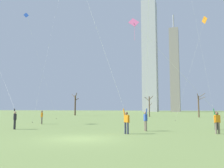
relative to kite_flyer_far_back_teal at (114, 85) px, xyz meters
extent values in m
plane|color=#7A934C|center=(-0.96, -3.77, -3.69)|extent=(400.00, 400.00, 0.00)
cylinder|color=#33384C|center=(1.10, -0.18, -3.27)|extent=(0.14, 0.14, 0.85)
cylinder|color=#33384C|center=(0.88, -0.12, -3.27)|extent=(0.14, 0.14, 0.85)
cube|color=orange|center=(0.99, -0.15, -2.57)|extent=(0.38, 0.29, 0.54)
sphere|color=brown|center=(0.99, -0.15, -2.18)|extent=(0.22, 0.22, 0.22)
cylinder|color=orange|center=(1.19, -0.21, -2.61)|extent=(0.09, 0.09, 0.55)
cylinder|color=orange|center=(0.79, -0.10, -2.10)|extent=(0.22, 0.14, 0.56)
cylinder|color=silver|center=(-1.70, 0.28, 4.94)|extent=(4.99, 0.76, 13.57)
cylinder|color=#726656|center=(1.85, 2.57, -3.27)|extent=(0.14, 0.14, 0.85)
cylinder|color=#726656|center=(1.97, 2.39, -3.27)|extent=(0.14, 0.14, 0.85)
cube|color=#2D4CA5|center=(1.91, 2.48, -2.57)|extent=(0.36, 0.39, 0.54)
sphere|color=#9E7051|center=(1.91, 2.48, -2.18)|extent=(0.22, 0.22, 0.22)
cylinder|color=#2D4CA5|center=(1.79, 2.65, -2.61)|extent=(0.09, 0.09, 0.55)
cylinder|color=#2D4CA5|center=(2.03, 2.31, -2.10)|extent=(0.19, 0.22, 0.56)
cylinder|color=black|center=(7.70, 5.86, -3.27)|extent=(0.14, 0.14, 0.85)
cylinder|color=black|center=(7.52, 5.72, -3.27)|extent=(0.14, 0.14, 0.85)
cube|color=#338C4C|center=(7.61, 5.79, -2.57)|extent=(0.39, 0.37, 0.54)
sphere|color=#9E7051|center=(7.61, 5.79, -2.18)|extent=(0.22, 0.22, 0.22)
cylinder|color=#338C4C|center=(7.78, 5.92, -2.61)|extent=(0.09, 0.09, 0.55)
cylinder|color=#338C4C|center=(7.45, 5.66, -2.10)|extent=(0.21, 0.20, 0.56)
cube|color=pink|center=(1.17, 1.71, 5.45)|extent=(0.94, 0.32, 0.88)
cylinder|color=black|center=(1.17, 1.71, 5.45)|extent=(0.19, 0.28, 0.55)
cylinder|color=pink|center=(1.27, 1.56, 4.48)|extent=(0.02, 0.02, 1.30)
cylinder|color=silver|center=(4.31, 3.69, 1.80)|extent=(6.29, 3.96, 7.30)
cylinder|color=black|center=(-9.50, 0.27, -3.27)|extent=(0.14, 0.14, 0.85)
cylinder|color=black|center=(-9.68, 0.40, -3.27)|extent=(0.14, 0.14, 0.85)
cube|color=black|center=(-9.59, 0.33, -2.57)|extent=(0.39, 0.36, 0.54)
sphere|color=tan|center=(-9.59, 0.33, -2.18)|extent=(0.22, 0.22, 0.22)
cylinder|color=black|center=(-9.42, 0.21, -2.61)|extent=(0.09, 0.09, 0.55)
cylinder|color=black|center=(-9.76, 0.46, -2.10)|extent=(0.22, 0.19, 0.56)
cylinder|color=silver|center=(-13.63, 2.52, 2.01)|extent=(7.74, 4.13, 7.72)
cylinder|color=#726656|center=(-11.70, 7.40, -3.27)|extent=(0.14, 0.14, 0.85)
cylinder|color=#726656|center=(-11.60, 7.20, -3.27)|extent=(0.14, 0.14, 0.85)
cube|color=orange|center=(-11.65, 7.30, -2.57)|extent=(0.33, 0.39, 0.54)
sphere|color=brown|center=(-11.65, 7.30, -2.18)|extent=(0.22, 0.22, 0.22)
cylinder|color=orange|center=(-11.74, 7.49, -2.61)|extent=(0.09, 0.09, 0.55)
cylinder|color=orange|center=(-11.55, 7.11, -2.61)|extent=(0.09, 0.09, 0.55)
cylinder|color=#726656|center=(7.46, 2.12, -3.27)|extent=(0.14, 0.14, 0.85)
cylinder|color=#726656|center=(7.26, 2.02, -3.27)|extent=(0.14, 0.14, 0.85)
cube|color=orange|center=(7.36, 2.07, -2.57)|extent=(0.39, 0.33, 0.54)
sphere|color=brown|center=(7.36, 2.07, -2.18)|extent=(0.22, 0.22, 0.22)
cylinder|color=orange|center=(7.55, 2.16, -2.61)|extent=(0.09, 0.09, 0.55)
cylinder|color=orange|center=(7.17, 1.98, -2.61)|extent=(0.09, 0.09, 0.55)
cylinder|color=silver|center=(-14.57, 13.53, 10.50)|extent=(0.45, 7.67, 28.30)
cylinder|color=#3F3833|center=(-14.79, 9.70, -3.65)|extent=(0.10, 0.10, 0.08)
cube|color=blue|center=(-22.99, 17.59, 15.39)|extent=(1.02, 0.31, 1.04)
cylinder|color=black|center=(-22.99, 17.59, 15.39)|extent=(0.09, 0.16, 0.68)
cylinder|color=silver|center=(-20.31, 18.90, 5.87)|extent=(5.37, 2.63, 19.05)
cylinder|color=#3F3833|center=(-17.64, 20.21, -3.65)|extent=(0.10, 0.10, 0.08)
cylinder|color=silver|center=(7.21, 19.70, 6.85)|extent=(3.15, 1.88, 21.00)
cylinder|color=#3F3833|center=(8.78, 20.63, -3.65)|extent=(0.10, 0.10, 0.08)
cube|color=orange|center=(7.65, 17.15, 10.50)|extent=(0.73, 0.86, 1.07)
cylinder|color=black|center=(7.65, 17.15, 10.50)|extent=(0.15, 0.20, 0.70)
cylinder|color=silver|center=(5.36, 18.82, 3.43)|extent=(4.58, 3.34, 14.16)
cylinder|color=#3F3833|center=(3.08, 20.48, -3.65)|extent=(0.10, 0.10, 0.08)
cylinder|color=brown|center=(-3.71, 36.82, -1.38)|extent=(0.27, 0.27, 4.62)
cylinder|color=brown|center=(-3.36, 36.36, -0.96)|extent=(0.81, 1.01, 0.77)
cylinder|color=brown|center=(-4.17, 36.46, 0.36)|extent=(1.05, 0.85, 0.94)
cylinder|color=brown|center=(-3.23, 36.52, 0.58)|extent=(1.09, 0.75, 0.92)
cylinder|color=#4C3828|center=(-24.43, 40.30, -0.98)|extent=(0.39, 0.39, 5.42)
cylinder|color=#4C3828|center=(-24.26, 40.89, 0.69)|extent=(0.53, 1.27, 0.56)
cylinder|color=#4C3828|center=(-23.92, 39.71, 1.69)|extent=(1.23, 1.40, 1.31)
cylinder|color=#4C3828|center=(-25.20, 40.69, 1.61)|extent=(1.65, 0.92, 1.16)
cylinder|color=brown|center=(6.87, 36.59, -1.39)|extent=(0.29, 0.29, 4.60)
cylinder|color=brown|center=(7.57, 36.17, 0.32)|extent=(1.46, 0.93, 0.66)
cylinder|color=brown|center=(7.56, 36.07, 0.91)|extent=(1.47, 1.14, 1.03)
cylinder|color=brown|center=(6.77, 35.93, 0.72)|extent=(0.32, 1.39, 1.22)
cube|color=#B2B2B7|center=(-17.76, 122.41, 29.95)|extent=(8.53, 7.57, 67.28)
cube|color=gray|center=(-3.37, 121.08, 20.41)|extent=(5.16, 5.41, 48.21)
cylinder|color=#99999E|center=(-3.37, 121.08, 48.70)|extent=(0.80, 0.80, 8.36)
camera|label=1|loc=(5.66, -17.25, -1.82)|focal=37.93mm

